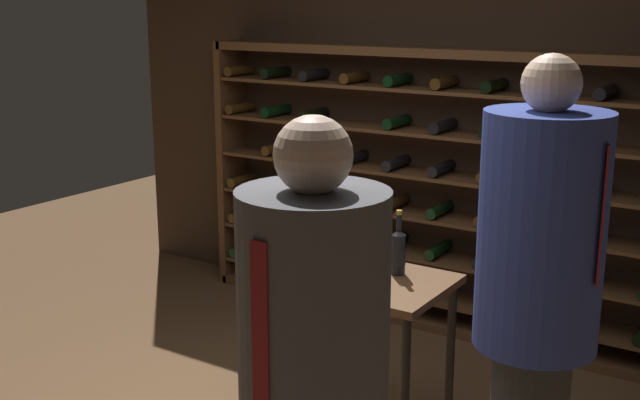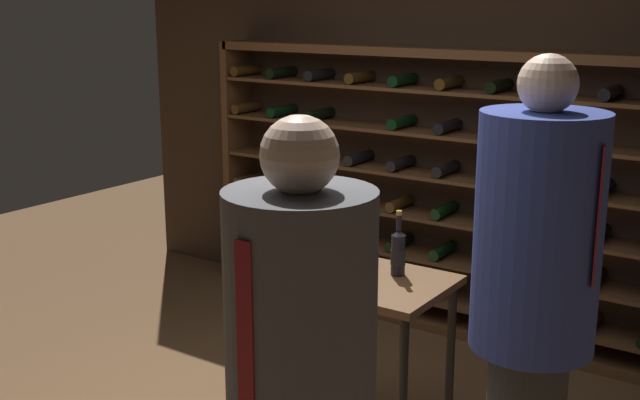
{
  "view_description": "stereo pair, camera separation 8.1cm",
  "coord_description": "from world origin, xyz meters",
  "px_view_note": "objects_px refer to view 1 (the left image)",
  "views": [
    {
      "loc": [
        2.32,
        -2.95,
        2.23
      ],
      "look_at": [
        0.19,
        0.3,
        1.26
      ],
      "focal_mm": 44.92,
      "sensor_mm": 36.0,
      "label": 1
    },
    {
      "loc": [
        2.38,
        -2.9,
        2.23
      ],
      "look_at": [
        0.19,
        0.3,
        1.26
      ],
      "focal_mm": 44.92,
      "sensor_mm": 36.0,
      "label": 2
    }
  ],
  "objects_px": {
    "tasting_table": "(356,297)",
    "wine_bottle_gold_foil": "(353,251)",
    "wine_glass_stemmed_right": "(313,248)",
    "wine_glass_stemmed_center": "(294,246)",
    "wine_bottle_amber_reserve": "(322,233)",
    "wine_rack": "(418,191)",
    "person_bystander_dark_jacket": "(537,286)",
    "wine_bottle_green_slim": "(398,252)"
  },
  "relations": [
    {
      "from": "tasting_table",
      "to": "person_bystander_dark_jacket",
      "type": "height_order",
      "value": "person_bystander_dark_jacket"
    },
    {
      "from": "wine_rack",
      "to": "wine_bottle_gold_foil",
      "type": "xyz_separation_m",
      "value": [
        0.46,
        -1.65,
        0.08
      ]
    },
    {
      "from": "person_bystander_dark_jacket",
      "to": "wine_bottle_gold_foil",
      "type": "xyz_separation_m",
      "value": [
        -0.99,
        0.24,
        -0.09
      ]
    },
    {
      "from": "wine_rack",
      "to": "tasting_table",
      "type": "xyz_separation_m",
      "value": [
        0.44,
        -1.59,
        -0.18
      ]
    },
    {
      "from": "person_bystander_dark_jacket",
      "to": "wine_glass_stemmed_right",
      "type": "relative_size",
      "value": 12.98
    },
    {
      "from": "person_bystander_dark_jacket",
      "to": "wine_glass_stemmed_center",
      "type": "distance_m",
      "value": 1.38
    },
    {
      "from": "tasting_table",
      "to": "wine_bottle_gold_foil",
      "type": "bearing_deg",
      "value": -70.2
    },
    {
      "from": "wine_bottle_gold_foil",
      "to": "wine_glass_stemmed_right",
      "type": "distance_m",
      "value": 0.25
    },
    {
      "from": "wine_bottle_gold_foil",
      "to": "wine_glass_stemmed_center",
      "type": "xyz_separation_m",
      "value": [
        -0.36,
        0.01,
        -0.04
      ]
    },
    {
      "from": "wine_bottle_gold_foil",
      "to": "wine_rack",
      "type": "bearing_deg",
      "value": 105.66
    },
    {
      "from": "wine_bottle_gold_foil",
      "to": "wine_glass_stemmed_right",
      "type": "height_order",
      "value": "wine_bottle_gold_foil"
    },
    {
      "from": "wine_glass_stemmed_right",
      "to": "wine_bottle_amber_reserve",
      "type": "bearing_deg",
      "value": 109.3
    },
    {
      "from": "tasting_table",
      "to": "wine_bottle_green_slim",
      "type": "bearing_deg",
      "value": 34.65
    },
    {
      "from": "wine_bottle_green_slim",
      "to": "person_bystander_dark_jacket",
      "type": "bearing_deg",
      "value": -26.58
    },
    {
      "from": "wine_glass_stemmed_right",
      "to": "wine_glass_stemmed_center",
      "type": "bearing_deg",
      "value": -176.98
    },
    {
      "from": "wine_bottle_amber_reserve",
      "to": "wine_glass_stemmed_right",
      "type": "relative_size",
      "value": 2.4
    },
    {
      "from": "wine_rack",
      "to": "wine_glass_stemmed_center",
      "type": "xyz_separation_m",
      "value": [
        0.1,
        -1.65,
        0.04
      ]
    },
    {
      "from": "wine_rack",
      "to": "wine_bottle_green_slim",
      "type": "xyz_separation_m",
      "value": [
        0.61,
        -1.47,
        0.06
      ]
    },
    {
      "from": "wine_glass_stemmed_right",
      "to": "wine_bottle_gold_foil",
      "type": "bearing_deg",
      "value": -3.09
    },
    {
      "from": "wine_glass_stemmed_right",
      "to": "tasting_table",
      "type": "bearing_deg",
      "value": 12.65
    },
    {
      "from": "wine_rack",
      "to": "wine_glass_stemmed_center",
      "type": "distance_m",
      "value": 1.65
    },
    {
      "from": "tasting_table",
      "to": "wine_glass_stemmed_right",
      "type": "bearing_deg",
      "value": -167.35
    },
    {
      "from": "person_bystander_dark_jacket",
      "to": "wine_glass_stemmed_center",
      "type": "height_order",
      "value": "person_bystander_dark_jacket"
    },
    {
      "from": "wine_rack",
      "to": "wine_glass_stemmed_right",
      "type": "bearing_deg",
      "value": -82.55
    },
    {
      "from": "wine_bottle_amber_reserve",
      "to": "wine_glass_stemmed_center",
      "type": "relative_size",
      "value": 2.55
    },
    {
      "from": "tasting_table",
      "to": "person_bystander_dark_jacket",
      "type": "distance_m",
      "value": 1.12
    },
    {
      "from": "wine_bottle_green_slim",
      "to": "wine_glass_stemmed_center",
      "type": "xyz_separation_m",
      "value": [
        -0.51,
        -0.18,
        -0.01
      ]
    },
    {
      "from": "wine_bottle_amber_reserve",
      "to": "wine_bottle_gold_foil",
      "type": "relative_size",
      "value": 0.95
    },
    {
      "from": "wine_bottle_green_slim",
      "to": "wine_bottle_gold_foil",
      "type": "xyz_separation_m",
      "value": [
        -0.15,
        -0.18,
        0.02
      ]
    },
    {
      "from": "wine_bottle_green_slim",
      "to": "tasting_table",
      "type": "bearing_deg",
      "value": -145.35
    },
    {
      "from": "wine_glass_stemmed_center",
      "to": "wine_glass_stemmed_right",
      "type": "height_order",
      "value": "wine_glass_stemmed_right"
    },
    {
      "from": "wine_rack",
      "to": "tasting_table",
      "type": "relative_size",
      "value": 3.57
    },
    {
      "from": "wine_bottle_gold_foil",
      "to": "wine_glass_stemmed_center",
      "type": "distance_m",
      "value": 0.36
    },
    {
      "from": "wine_rack",
      "to": "wine_glass_stemmed_right",
      "type": "distance_m",
      "value": 1.66
    },
    {
      "from": "person_bystander_dark_jacket",
      "to": "wine_glass_stemmed_right",
      "type": "height_order",
      "value": "person_bystander_dark_jacket"
    },
    {
      "from": "wine_bottle_green_slim",
      "to": "wine_bottle_amber_reserve",
      "type": "xyz_separation_m",
      "value": [
        -0.46,
        0.01,
        0.02
      ]
    },
    {
      "from": "person_bystander_dark_jacket",
      "to": "wine_rack",
      "type": "bearing_deg",
      "value": -157.85
    },
    {
      "from": "wine_bottle_green_slim",
      "to": "wine_glass_stemmed_right",
      "type": "height_order",
      "value": "wine_bottle_green_slim"
    },
    {
      "from": "wine_bottle_amber_reserve",
      "to": "wine_bottle_gold_foil",
      "type": "height_order",
      "value": "wine_bottle_gold_foil"
    },
    {
      "from": "wine_bottle_green_slim",
      "to": "wine_bottle_gold_foil",
      "type": "bearing_deg",
      "value": -129.33
    },
    {
      "from": "wine_bottle_green_slim",
      "to": "wine_bottle_gold_foil",
      "type": "relative_size",
      "value": 0.84
    },
    {
      "from": "person_bystander_dark_jacket",
      "to": "wine_bottle_gold_foil",
      "type": "bearing_deg",
      "value": -118.89
    }
  ]
}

